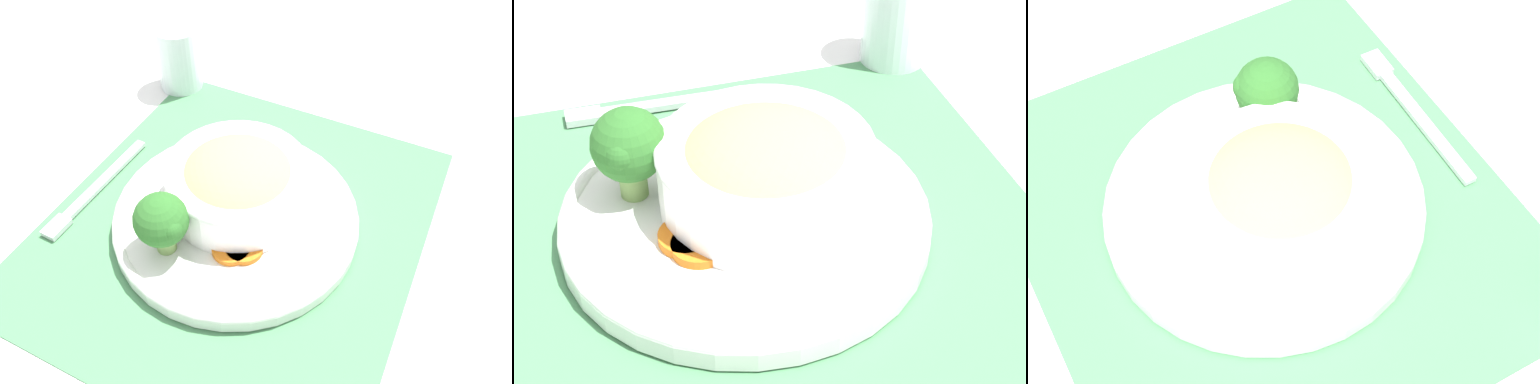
# 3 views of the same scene
# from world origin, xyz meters

# --- Properties ---
(ground_plane) EXTENTS (4.00, 4.00, 0.00)m
(ground_plane) POSITION_xyz_m (0.00, 0.00, 0.00)
(ground_plane) COLOR white
(placemat) EXTENTS (0.43, 0.47, 0.00)m
(placemat) POSITION_xyz_m (0.00, 0.00, 0.00)
(placemat) COLOR #4C8C59
(placemat) RESTS_ON ground_plane
(plate) EXTENTS (0.29, 0.29, 0.02)m
(plate) POSITION_xyz_m (0.00, 0.00, 0.02)
(plate) COLOR white
(plate) RESTS_ON placemat
(bowl) EXTENTS (0.17, 0.17, 0.07)m
(bowl) POSITION_xyz_m (0.01, -0.02, 0.05)
(bowl) COLOR white
(bowl) RESTS_ON plate
(broccoli_floret) EXTENTS (0.06, 0.06, 0.08)m
(broccoli_floret) POSITION_xyz_m (0.04, 0.08, 0.07)
(broccoli_floret) COLOR #759E51
(broccoli_floret) RESTS_ON plate
(carrot_slice_near) EXTENTS (0.04, 0.04, 0.01)m
(carrot_slice_near) POSITION_xyz_m (-0.02, 0.05, 0.02)
(carrot_slice_near) COLOR orange
(carrot_slice_near) RESTS_ON plate
(carrot_slice_middle) EXTENTS (0.04, 0.04, 0.01)m
(carrot_slice_middle) POSITION_xyz_m (-0.03, 0.04, 0.02)
(carrot_slice_middle) COLOR orange
(carrot_slice_middle) RESTS_ON plate
(water_glass) EXTENTS (0.07, 0.07, 0.10)m
(water_glass) POSITION_xyz_m (0.21, -0.21, 0.04)
(water_glass) COLOR silver
(water_glass) RESTS_ON ground_plane
(fork) EXTENTS (0.02, 0.18, 0.01)m
(fork) POSITION_xyz_m (0.18, 0.05, 0.01)
(fork) COLOR silver
(fork) RESTS_ON placemat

